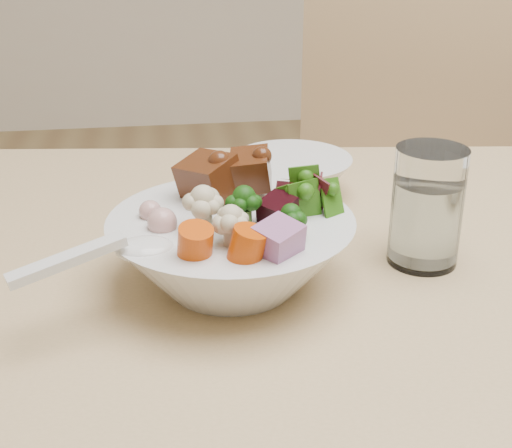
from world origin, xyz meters
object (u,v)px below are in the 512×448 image
chair_far (403,200)px  side_bowl (292,176)px  food_bowl (233,246)px  water_glass (426,211)px

chair_far → side_bowl: size_ratio=6.39×
food_bowl → side_bowl: food_bowl is taller
side_bowl → food_bowl: bearing=-114.3°
water_glass → side_bowl: size_ratio=0.82×
chair_far → side_bowl: chair_far is taller
chair_far → side_bowl: 0.54m
side_bowl → chair_far: bearing=53.3°
chair_far → water_glass: 0.67m
food_bowl → water_glass: size_ratio=1.91×
water_glass → side_bowl: water_glass is taller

